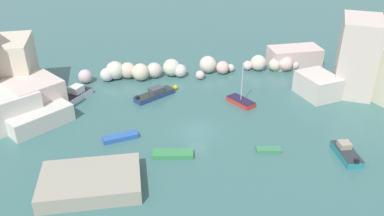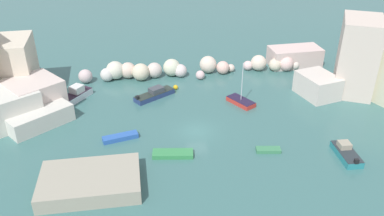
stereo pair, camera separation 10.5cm
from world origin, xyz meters
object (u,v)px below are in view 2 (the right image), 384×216
(channel_buoy, at_px, (176,87))
(moored_boat_0, at_px, (241,101))
(moored_boat_5, at_px, (120,137))
(moored_boat_2, at_px, (74,96))
(moored_boat_1, at_px, (173,154))
(stone_dock, at_px, (90,182))
(moored_boat_6, at_px, (346,153))
(moored_boat_3, at_px, (268,150))
(moored_boat_4, at_px, (155,94))

(channel_buoy, bearing_deg, moored_boat_0, -35.09)
(moored_boat_5, bearing_deg, moored_boat_2, -73.60)
(moored_boat_0, height_order, moored_boat_5, moored_boat_0)
(moored_boat_1, xyz_separation_m, moored_boat_2, (-11.95, 15.13, 0.43))
(stone_dock, xyz_separation_m, moored_boat_0, (18.98, 14.84, -0.42))
(moored_boat_1, relative_size, moored_boat_6, 1.01)
(channel_buoy, bearing_deg, moored_boat_1, -97.79)
(moored_boat_1, relative_size, moored_boat_2, 0.79)
(channel_buoy, distance_m, moored_boat_2, 14.26)
(channel_buoy, xyz_separation_m, moored_boat_2, (-14.19, -1.31, 0.32))
(stone_dock, xyz_separation_m, moored_boat_3, (19.09, 3.40, -0.59))
(moored_boat_0, relative_size, moored_boat_2, 1.03)
(stone_dock, relative_size, moored_boat_3, 3.37)
(moored_boat_3, relative_size, moored_boat_6, 0.62)
(moored_boat_2, bearing_deg, moored_boat_4, -57.53)
(moored_boat_3, bearing_deg, moored_boat_1, -175.76)
(moored_boat_0, distance_m, moored_boat_4, 12.02)
(moored_boat_2, distance_m, moored_boat_3, 27.60)
(channel_buoy, xyz_separation_m, moored_boat_3, (8.35, -17.23, -0.16))
(moored_boat_0, bearing_deg, moored_boat_5, -98.27)
(stone_dock, distance_m, moored_boat_2, 19.62)
(stone_dock, relative_size, channel_buoy, 13.78)
(moored_boat_3, distance_m, moored_boat_4, 19.07)
(stone_dock, distance_m, moored_boat_1, 9.49)
(moored_boat_1, height_order, moored_boat_6, moored_boat_6)
(moored_boat_2, bearing_deg, moored_boat_3, -88.91)
(moored_boat_0, bearing_deg, moored_boat_4, -138.15)
(channel_buoy, xyz_separation_m, moored_boat_4, (-3.19, -2.05, 0.16))
(stone_dock, relative_size, moored_boat_2, 1.65)
(moored_boat_4, bearing_deg, moored_boat_3, -85.19)
(moored_boat_5, relative_size, moored_boat_6, 0.93)
(moored_boat_1, relative_size, moored_boat_3, 1.62)
(channel_buoy, height_order, moored_boat_1, channel_buoy)
(stone_dock, bearing_deg, moored_boat_3, 10.09)
(moored_boat_0, relative_size, moored_boat_3, 2.10)
(moored_boat_3, xyz_separation_m, moored_boat_4, (-11.53, 15.18, 0.31))
(stone_dock, distance_m, moored_boat_3, 19.40)
(stone_dock, bearing_deg, channel_buoy, 62.48)
(moored_boat_0, xyz_separation_m, moored_boat_6, (8.12, -13.71, 0.12))
(channel_buoy, height_order, moored_boat_0, moored_boat_0)
(moored_boat_2, height_order, moored_boat_3, moored_boat_2)
(moored_boat_0, height_order, moored_boat_3, moored_boat_0)
(moored_boat_2, xyz_separation_m, moored_boat_5, (6.26, -10.93, -0.39))
(stone_dock, height_order, moored_boat_4, stone_dock)
(moored_boat_0, height_order, moored_boat_4, moored_boat_0)
(moored_boat_2, bearing_deg, channel_buoy, -48.41)
(channel_buoy, height_order, moored_boat_6, moored_boat_6)
(channel_buoy, distance_m, moored_boat_4, 3.79)
(moored_boat_5, bearing_deg, moored_boat_1, 130.12)
(moored_boat_2, bearing_deg, moored_boat_6, -84.44)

